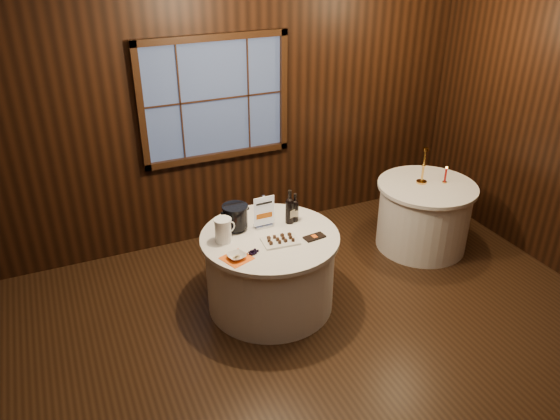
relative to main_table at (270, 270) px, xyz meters
name	(u,v)px	position (x,y,z in m)	size (l,w,h in m)	color
ground	(318,371)	(0.00, -1.00, -0.39)	(6.00, 6.00, 0.00)	black
back_wall	(215,108)	(0.00, 1.48, 1.16)	(6.00, 0.10, 3.00)	black
main_table	(270,270)	(0.00, 0.00, 0.00)	(1.28, 1.28, 0.77)	white
side_table	(423,215)	(2.00, 0.30, 0.00)	(1.08, 1.08, 0.77)	white
sign_stand	(264,216)	(0.01, 0.17, 0.49)	(0.20, 0.10, 0.33)	#B7B8BF
port_bottle_left	(290,209)	(0.27, 0.15, 0.53)	(0.08, 0.09, 0.34)	black
port_bottle_right	(295,209)	(0.33, 0.16, 0.51)	(0.07, 0.08, 0.29)	black
ice_bucket	(235,217)	(-0.25, 0.23, 0.51)	(0.24, 0.24, 0.25)	black
chocolate_plate	(280,240)	(0.04, -0.15, 0.40)	(0.34, 0.24, 0.05)	white
chocolate_box	(314,237)	(0.35, -0.21, 0.39)	(0.19, 0.10, 0.02)	black
grape_bunch	(254,252)	(-0.25, -0.24, 0.40)	(0.16, 0.08, 0.04)	black
glass_pitcher	(223,230)	(-0.42, 0.07, 0.50)	(0.21, 0.16, 0.23)	white
orange_napkin	(237,258)	(-0.41, -0.24, 0.38)	(0.22, 0.22, 0.00)	orange
cracker_bowl	(237,256)	(-0.41, -0.24, 0.41)	(0.15, 0.15, 0.04)	white
brass_candlestick	(423,170)	(1.97, 0.37, 0.53)	(0.11, 0.11, 0.41)	gold
red_candle	(445,176)	(2.20, 0.27, 0.46)	(0.05, 0.05, 0.19)	gold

